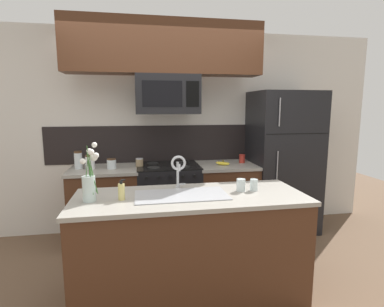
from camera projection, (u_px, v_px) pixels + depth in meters
name	position (u px, v px, depth m)	size (l,w,h in m)	color
ground_plane	(178.00, 274.00, 2.96)	(10.00, 10.00, 0.00)	brown
rear_partition	(187.00, 132.00, 4.05)	(5.20, 0.10, 2.60)	silver
splash_band	(165.00, 144.00, 3.97)	(3.03, 0.01, 0.48)	black
back_counter_left	(105.00, 205.00, 3.63)	(0.81, 0.65, 0.91)	#4C2B19
back_counter_right	(225.00, 198.00, 3.89)	(0.75, 0.65, 0.91)	#4C2B19
stove_range	(169.00, 201.00, 3.76)	(0.76, 0.64, 0.93)	black
microwave	(167.00, 95.00, 3.54)	(0.74, 0.40, 0.45)	black
upper_cabinet_band	(165.00, 48.00, 3.42)	(2.26, 0.34, 0.60)	#4C2B19
refrigerator	(282.00, 162.00, 3.97)	(0.83, 0.74, 1.83)	black
storage_jar_tall	(78.00, 160.00, 3.52)	(0.09, 0.09, 0.21)	silver
storage_jar_medium	(90.00, 162.00, 3.51)	(0.11, 0.11, 0.17)	silver
storage_jar_short	(112.00, 164.00, 3.54)	(0.11, 0.11, 0.12)	silver
storage_jar_squat	(140.00, 163.00, 3.63)	(0.09, 0.09, 0.11)	#997F5B
banana_bunch	(223.00, 163.00, 3.75)	(0.19, 0.12, 0.08)	yellow
coffee_tin	(242.00, 159.00, 3.90)	(0.08, 0.08, 0.11)	#B22D23
island_counter	(191.00, 246.00, 2.56)	(1.92, 0.74, 0.91)	#4C2B19
kitchen_sink	(181.00, 203.00, 2.48)	(0.76, 0.39, 0.16)	#ADAFB5
sink_faucet	(178.00, 167.00, 2.63)	(0.14, 0.14, 0.31)	#B7BABF
dish_soap_bottle	(121.00, 191.00, 2.35)	(0.06, 0.05, 0.16)	#DBCC75
drinking_glass	(241.00, 185.00, 2.59)	(0.08, 0.08, 0.11)	silver
spare_glass	(254.00, 185.00, 2.61)	(0.07, 0.07, 0.10)	silver
flower_vase	(90.00, 183.00, 2.30)	(0.14, 0.12, 0.46)	silver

